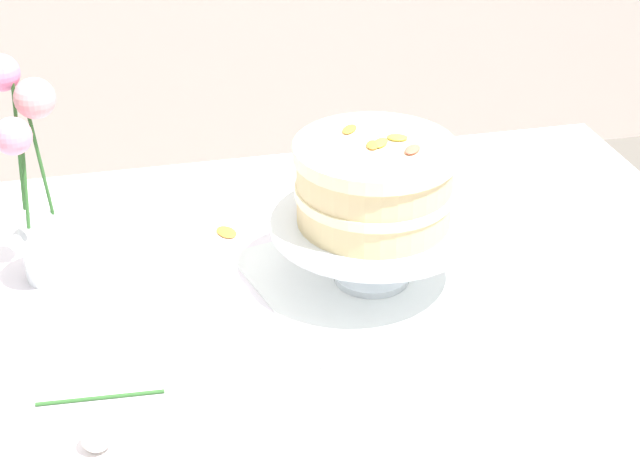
# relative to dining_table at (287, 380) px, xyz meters

# --- Properties ---
(dining_table) EXTENTS (1.40, 1.00, 0.74)m
(dining_table) POSITION_rel_dining_table_xyz_m (0.00, 0.00, 0.00)
(dining_table) COLOR white
(dining_table) RESTS_ON ground
(linen_napkin) EXTENTS (0.39, 0.39, 0.00)m
(linen_napkin) POSITION_rel_dining_table_xyz_m (0.14, 0.09, 0.09)
(linen_napkin) COLOR white
(linen_napkin) RESTS_ON dining_table
(cake_stand) EXTENTS (0.29, 0.29, 0.10)m
(cake_stand) POSITION_rel_dining_table_xyz_m (0.14, 0.09, 0.18)
(cake_stand) COLOR silver
(cake_stand) RESTS_ON linen_napkin
(layer_cake) EXTENTS (0.22, 0.22, 0.12)m
(layer_cake) POSITION_rel_dining_table_xyz_m (0.14, 0.09, 0.25)
(layer_cake) COLOR beige
(layer_cake) RESTS_ON cake_stand
(flower_vase) EXTENTS (0.10, 0.11, 0.33)m
(flower_vase) POSITION_rel_dining_table_xyz_m (-0.31, 0.20, 0.24)
(flower_vase) COLOR silver
(flower_vase) RESTS_ON dining_table
(fallen_rose) EXTENTS (0.15, 0.11, 0.04)m
(fallen_rose) POSITION_rel_dining_table_xyz_m (-0.25, -0.18, 0.11)
(fallen_rose) COLOR #2D6028
(fallen_rose) RESTS_ON dining_table
(loose_petal_0) EXTENTS (0.04, 0.05, 0.01)m
(loose_petal_0) POSITION_rel_dining_table_xyz_m (-0.04, 0.27, 0.09)
(loose_petal_0) COLOR orange
(loose_petal_0) RESTS_ON dining_table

